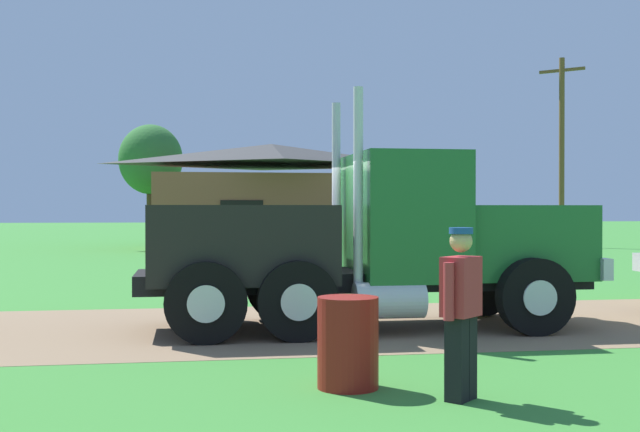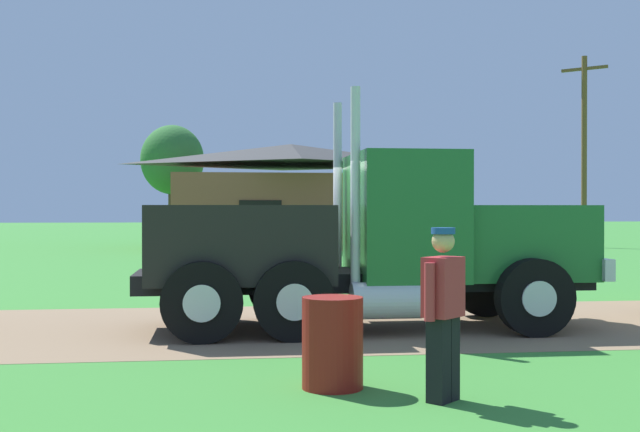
# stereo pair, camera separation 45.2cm
# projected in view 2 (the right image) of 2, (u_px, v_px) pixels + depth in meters

# --- Properties ---
(ground_plane) EXTENTS (200.00, 200.00, 0.00)m
(ground_plane) POSITION_uv_depth(u_px,v_px,m) (352.00, 325.00, 12.67)
(ground_plane) COLOR #3C8834
(dirt_track) EXTENTS (120.00, 5.28, 0.01)m
(dirt_track) POSITION_uv_depth(u_px,v_px,m) (352.00, 325.00, 12.67)
(dirt_track) COLOR #8D7154
(dirt_track) RESTS_ON ground_plane
(truck_foreground_white) EXTENTS (6.95, 2.59, 3.55)m
(truck_foreground_white) POSITION_uv_depth(u_px,v_px,m) (367.00, 245.00, 12.36)
(truck_foreground_white) COLOR black
(truck_foreground_white) RESTS_ON ground_plane
(visitor_standing_near) EXTENTS (0.46, 0.45, 1.65)m
(visitor_standing_near) POSITION_uv_depth(u_px,v_px,m) (443.00, 308.00, 7.66)
(visitor_standing_near) COLOR #B22D33
(visitor_standing_near) RESTS_ON ground_plane
(steel_barrel) EXTENTS (0.62, 0.62, 0.93)m
(steel_barrel) POSITION_uv_depth(u_px,v_px,m) (332.00, 343.00, 8.22)
(steel_barrel) COLOR maroon
(steel_barrel) RESTS_ON ground_plane
(shed_building) EXTENTS (11.29, 7.22, 4.87)m
(shed_building) POSITION_uv_depth(u_px,v_px,m) (291.00, 198.00, 37.90)
(shed_building) COLOR brown
(shed_building) RESTS_ON ground_plane
(utility_pole_near) EXTENTS (1.68, 1.63, 9.10)m
(utility_pole_near) POSITION_uv_depth(u_px,v_px,m) (584.00, 146.00, 38.55)
(utility_pole_near) COLOR brown
(utility_pole_near) RESTS_ON ground_plane
(tree_mid) EXTENTS (3.36, 3.36, 6.31)m
(tree_mid) POSITION_uv_depth(u_px,v_px,m) (172.00, 160.00, 43.17)
(tree_mid) COLOR #513823
(tree_mid) RESTS_ON ground_plane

